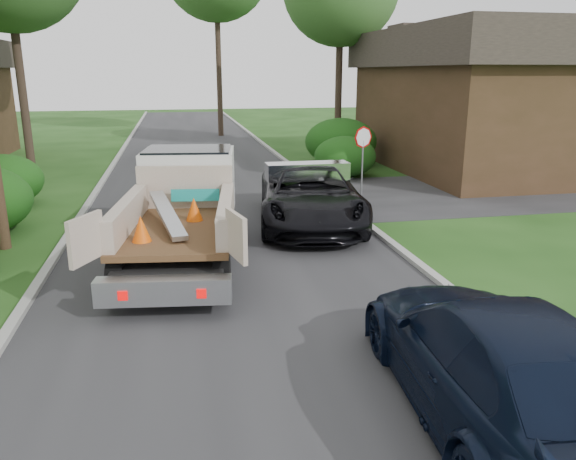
# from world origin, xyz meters

# --- Properties ---
(ground) EXTENTS (120.00, 120.00, 0.00)m
(ground) POSITION_xyz_m (0.00, 0.00, 0.00)
(ground) COLOR #1A3F12
(ground) RESTS_ON ground
(road) EXTENTS (8.00, 90.00, 0.02)m
(road) POSITION_xyz_m (0.00, 10.00, 0.00)
(road) COLOR #28282B
(road) RESTS_ON ground
(side_street) EXTENTS (16.00, 7.00, 0.02)m
(side_street) POSITION_xyz_m (12.00, 9.00, 0.01)
(side_street) COLOR #28282B
(side_street) RESTS_ON ground
(curb_left) EXTENTS (0.20, 90.00, 0.12)m
(curb_left) POSITION_xyz_m (-4.10, 10.00, 0.06)
(curb_left) COLOR #9E9E99
(curb_left) RESTS_ON ground
(curb_right) EXTENTS (0.20, 90.00, 0.12)m
(curb_right) POSITION_xyz_m (4.10, 10.00, 0.06)
(curb_right) COLOR #9E9E99
(curb_right) RESTS_ON ground
(stop_sign) EXTENTS (0.71, 0.32, 2.48)m
(stop_sign) POSITION_xyz_m (5.20, 9.00, 1.78)
(stop_sign) COLOR slate
(stop_sign) RESTS_ON ground
(house_right) EXTENTS (9.72, 12.96, 6.20)m
(house_right) POSITION_xyz_m (13.00, 14.00, 3.16)
(house_right) COLOR #3A2917
(house_right) RESTS_ON ground
(hedge_left_c) EXTENTS (2.60, 2.60, 1.70)m
(hedge_left_c) POSITION_xyz_m (-6.80, 10.00, 0.85)
(hedge_left_c) COLOR #1D4810
(hedge_left_c) RESTS_ON ground
(hedge_right_a) EXTENTS (2.60, 2.60, 1.70)m
(hedge_right_a) POSITION_xyz_m (5.80, 13.00, 0.85)
(hedge_right_a) COLOR #1D4810
(hedge_right_a) RESTS_ON ground
(hedge_right_b) EXTENTS (3.38, 3.38, 2.21)m
(hedge_right_b) POSITION_xyz_m (6.50, 16.00, 1.10)
(hedge_right_b) COLOR #1D4810
(hedge_right_b) RESTS_ON ground
(flatbed_truck) EXTENTS (3.40, 6.60, 2.40)m
(flatbed_truck) POSITION_xyz_m (-1.01, 3.76, 1.30)
(flatbed_truck) COLOR black
(flatbed_truck) RESTS_ON ground
(black_pickup) EXTENTS (3.75, 6.48, 1.70)m
(black_pickup) POSITION_xyz_m (2.56, 5.76, 0.85)
(black_pickup) COLOR black
(black_pickup) RESTS_ON ground
(navy_suv) EXTENTS (2.72, 5.73, 1.61)m
(navy_suv) POSITION_xyz_m (2.60, -3.96, 0.81)
(navy_suv) COLOR black
(navy_suv) RESTS_ON ground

